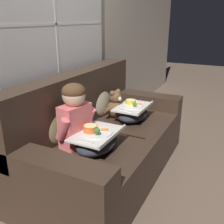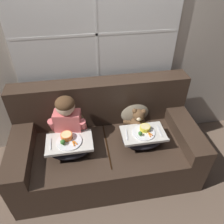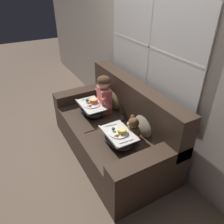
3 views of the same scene
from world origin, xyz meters
TOP-DOWN VIEW (x-y plane):
  - ground_plane at (0.00, 0.00)m, footprint 14.00×14.00m
  - wall_back_with_window at (0.00, 0.58)m, footprint 8.00×0.08m
  - couch at (0.00, 0.07)m, footprint 1.93×0.95m
  - throw_pillow_behind_child at (-0.37, 0.29)m, footprint 0.38×0.18m
  - throw_pillow_behind_teddy at (0.37, 0.29)m, footprint 0.37×0.18m
  - child_figure at (-0.37, 0.11)m, footprint 0.39×0.21m
  - teddy_bear at (0.37, 0.11)m, footprint 0.33×0.24m
  - lap_tray_child at (-0.37, -0.09)m, footprint 0.45×0.30m
  - lap_tray_teddy at (0.37, -0.09)m, footprint 0.44×0.30m

SIDE VIEW (x-z plane):
  - ground_plane at x=0.00m, z-range 0.00..0.00m
  - couch at x=0.00m, z-range -0.15..0.83m
  - lap_tray_teddy at x=0.37m, z-range 0.43..0.64m
  - lap_tray_child at x=-0.37m, z-range 0.42..0.65m
  - teddy_bear at x=0.37m, z-range 0.43..0.73m
  - throw_pillow_behind_child at x=-0.37m, z-range 0.43..0.83m
  - throw_pillow_behind_teddy at x=0.37m, z-range 0.44..0.82m
  - child_figure at x=-0.37m, z-range 0.47..1.01m
  - wall_back_with_window at x=0.00m, z-range 0.01..2.61m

